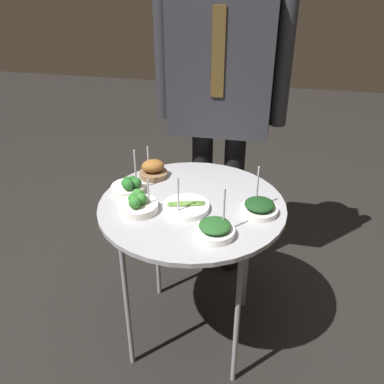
# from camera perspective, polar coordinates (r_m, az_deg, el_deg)

# --- Properties ---
(ground_plane) EXTENTS (8.00, 8.00, 0.00)m
(ground_plane) POSITION_cam_1_polar(r_m,az_deg,el_deg) (2.05, 0.00, -18.01)
(ground_plane) COLOR black
(serving_cart) EXTENTS (0.71, 0.71, 0.68)m
(serving_cart) POSITION_cam_1_polar(r_m,az_deg,el_deg) (1.63, 0.00, -2.89)
(serving_cart) COLOR #939399
(serving_cart) RESTS_ON ground_plane
(bowl_broccoli_center) EXTENTS (0.15, 0.15, 0.12)m
(bowl_broccoli_center) POSITION_cam_1_polar(r_m,az_deg,el_deg) (1.57, -7.22, -1.60)
(bowl_broccoli_center) COLOR silver
(bowl_broccoli_center) RESTS_ON serving_cart
(bowl_roast_back_left) EXTENTS (0.12, 0.12, 0.13)m
(bowl_roast_back_left) POSITION_cam_1_polar(r_m,az_deg,el_deg) (1.79, -5.20, 2.98)
(bowl_roast_back_left) COLOR brown
(bowl_roast_back_left) RESTS_ON serving_cart
(bowl_spinach_far_rim) EXTENTS (0.14, 0.14, 0.17)m
(bowl_spinach_far_rim) POSITION_cam_1_polar(r_m,az_deg,el_deg) (1.43, 3.07, -4.99)
(bowl_spinach_far_rim) COLOR white
(bowl_spinach_far_rim) RESTS_ON serving_cart
(bowl_asparagus_front_left) EXTENTS (0.17, 0.17, 0.15)m
(bowl_asparagus_front_left) POSITION_cam_1_polar(r_m,az_deg,el_deg) (1.57, -0.78, -1.98)
(bowl_asparagus_front_left) COLOR white
(bowl_asparagus_front_left) RESTS_ON serving_cart
(bowl_spinach_front_center) EXTENTS (0.14, 0.14, 0.17)m
(bowl_spinach_front_center) POSITION_cam_1_polar(r_m,az_deg,el_deg) (1.56, 8.96, -2.03)
(bowl_spinach_front_center) COLOR silver
(bowl_spinach_front_center) RESTS_ON serving_cart
(bowl_broccoli_near_rim) EXTENTS (0.13, 0.13, 0.17)m
(bowl_broccoli_near_rim) POSITION_cam_1_polar(r_m,az_deg,el_deg) (1.69, -8.41, 0.76)
(bowl_broccoli_near_rim) COLOR silver
(bowl_broccoli_near_rim) RESTS_ON serving_cart
(waiter_figure) EXTENTS (0.59, 0.22, 1.59)m
(waiter_figure) POSITION_cam_1_polar(r_m,az_deg,el_deg) (1.92, 3.89, 14.39)
(waiter_figure) COLOR black
(waiter_figure) RESTS_ON ground_plane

